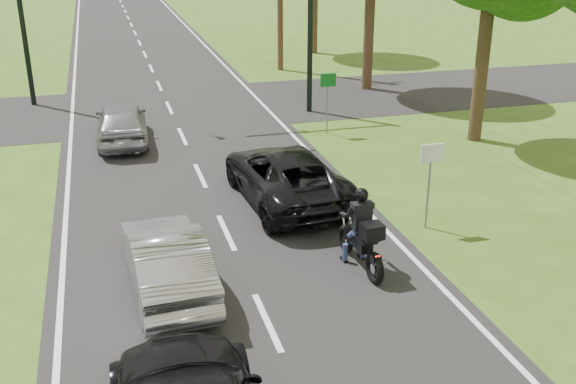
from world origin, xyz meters
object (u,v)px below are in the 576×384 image
at_px(motorcycle_rider, 362,237).
at_px(dark_suv, 286,175).
at_px(sign_white, 431,165).
at_px(traffic_signal, 261,3).
at_px(silver_suv, 122,122).
at_px(sign_green, 328,89).
at_px(silver_sedan, 167,260).

relative_size(motorcycle_rider, dark_suv, 0.42).
bearing_deg(sign_white, traffic_signal, 97.05).
relative_size(traffic_signal, sign_white, 3.00).
bearing_deg(dark_suv, motorcycle_rider, 93.76).
xyz_separation_m(motorcycle_rider, silver_suv, (-4.42, 10.40, -0.02)).
height_order(motorcycle_rider, silver_suv, motorcycle_rider).
bearing_deg(sign_green, sign_white, -91.43).
bearing_deg(silver_suv, sign_white, 129.04).
relative_size(silver_suv, sign_white, 1.91).
distance_m(silver_sedan, traffic_signal, 13.73).
height_order(dark_suv, sign_green, sign_green).
height_order(silver_sedan, traffic_signal, traffic_signal).
bearing_deg(silver_sedan, dark_suv, -135.43).
bearing_deg(motorcycle_rider, traffic_signal, 82.37).
bearing_deg(dark_suv, sign_white, 133.85).
bearing_deg(silver_suv, dark_suv, 123.64).
xyz_separation_m(dark_suv, sign_white, (2.79, -2.55, 0.88)).
bearing_deg(motorcycle_rider, dark_suv, 93.94).
height_order(sign_white, sign_green, same).
distance_m(dark_suv, silver_sedan, 5.23).
xyz_separation_m(motorcycle_rider, sign_green, (2.46, 9.47, 0.88)).
height_order(dark_suv, silver_sedan, dark_suv).
height_order(silver_suv, traffic_signal, traffic_signal).
bearing_deg(traffic_signal, silver_suv, -158.58).
height_order(motorcycle_rider, silver_sedan, motorcycle_rider).
bearing_deg(traffic_signal, sign_white, -82.95).
xyz_separation_m(silver_sedan, silver_suv, (-0.37, 10.24, 0.02)).
distance_m(motorcycle_rider, sign_green, 9.82).
distance_m(silver_sedan, sign_green, 11.40).
bearing_deg(silver_sedan, traffic_signal, -114.93).
xyz_separation_m(motorcycle_rider, dark_suv, (-0.53, 4.02, -0.00)).
relative_size(motorcycle_rider, silver_sedan, 0.52).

